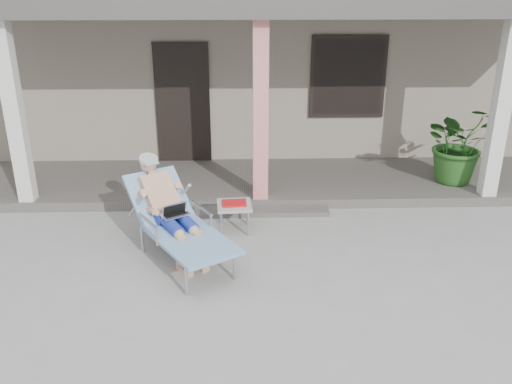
{
  "coord_description": "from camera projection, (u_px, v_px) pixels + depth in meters",
  "views": [
    {
      "loc": [
        -0.3,
        -5.5,
        3.29
      ],
      "look_at": [
        -0.11,
        0.6,
        0.85
      ],
      "focal_mm": 38.0,
      "sensor_mm": 36.0,
      "label": 1
    }
  ],
  "objects": [
    {
      "name": "lounger",
      "position": [
        172.0,
        199.0,
        6.59
      ],
      "size": [
        1.58,
        1.93,
        1.24
      ],
      "rotation": [
        0.0,
        0.0,
        0.56
      ],
      "color": "#B7B7BC",
      "rests_on": "ground"
    },
    {
      "name": "porch_step",
      "position": [
        261.0,
        211.0,
        8.04
      ],
      "size": [
        2.0,
        0.3,
        0.07
      ],
      "primitive_type": "cube",
      "color": "#605B56",
      "rests_on": "ground"
    },
    {
      "name": "porch_overhang",
      "position": [
        259.0,
        12.0,
        8.03
      ],
      "size": [
        10.0,
        2.3,
        2.85
      ],
      "color": "silver",
      "rests_on": "porch_deck"
    },
    {
      "name": "porch_deck",
      "position": [
        258.0,
        182.0,
        9.09
      ],
      "size": [
        10.0,
        2.0,
        0.15
      ],
      "primitive_type": "cube",
      "color": "#605B56",
      "rests_on": "ground"
    },
    {
      "name": "ground",
      "position": [
        267.0,
        278.0,
        6.33
      ],
      "size": [
        60.0,
        60.0,
        0.0
      ],
      "primitive_type": "plane",
      "color": "#9E9E99",
      "rests_on": "ground"
    },
    {
      "name": "house",
      "position": [
        253.0,
        56.0,
        11.74
      ],
      "size": [
        10.4,
        5.4,
        3.3
      ],
      "color": "gray",
      "rests_on": "ground"
    },
    {
      "name": "side_table",
      "position": [
        234.0,
        207.0,
        7.41
      ],
      "size": [
        0.49,
        0.49,
        0.42
      ],
      "rotation": [
        0.0,
        0.0,
        0.07
      ],
      "color": "#B1B1AC",
      "rests_on": "ground"
    },
    {
      "name": "potted_palm",
      "position": [
        459.0,
        143.0,
        8.69
      ],
      "size": [
        1.3,
        1.17,
        1.29
      ],
      "primitive_type": "imported",
      "rotation": [
        0.0,
        0.0,
        0.16
      ],
      "color": "#26591E",
      "rests_on": "porch_deck"
    }
  ]
}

